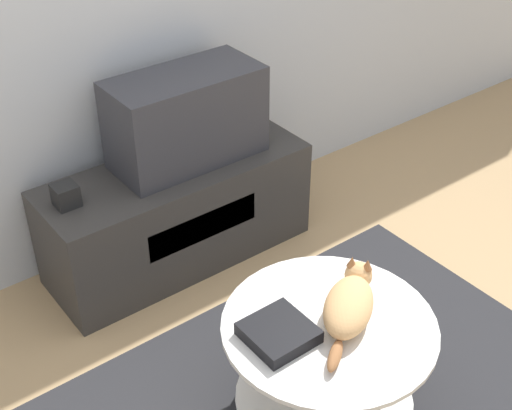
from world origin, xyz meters
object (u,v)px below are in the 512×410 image
speaker (66,195)px  dvd_box (279,333)px  tv (186,118)px  cat (350,303)px

speaker → dvd_box: size_ratio=0.46×
tv → cat: (-0.13, -1.18, -0.16)m
tv → dvd_box: tv is taller
speaker → dvd_box: speaker is taller
speaker → dvd_box: bearing=-78.8°
tv → dvd_box: 1.20m
tv → cat: tv is taller
tv → speaker: 0.62m
speaker → cat: 1.26m
speaker → cat: size_ratio=0.22×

